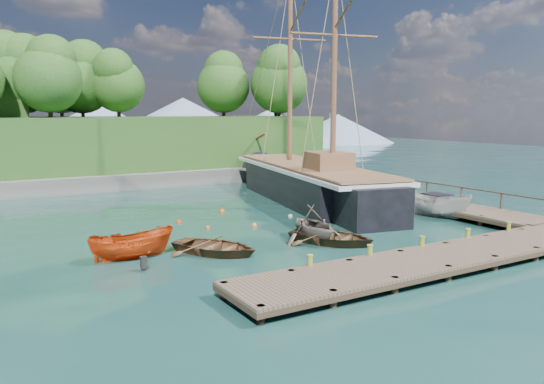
% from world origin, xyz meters
% --- Properties ---
extents(ground, '(160.00, 160.00, 0.00)m').
position_xyz_m(ground, '(0.00, 0.00, 0.00)').
color(ground, '#163A30').
rests_on(ground, ground).
extents(dock_near, '(20.00, 3.20, 1.10)m').
position_xyz_m(dock_near, '(2.00, -6.50, 0.43)').
color(dock_near, '#463A2C').
rests_on(dock_near, ground).
extents(dock_east, '(3.20, 24.00, 1.10)m').
position_xyz_m(dock_east, '(11.50, 7.00, 0.43)').
color(dock_east, '#463A2C').
rests_on(dock_east, ground).
extents(bollard_0, '(0.26, 0.26, 0.45)m').
position_xyz_m(bollard_0, '(-4.00, -5.10, 0.00)').
color(bollard_0, olive).
rests_on(bollard_0, ground).
extents(bollard_1, '(0.26, 0.26, 0.45)m').
position_xyz_m(bollard_1, '(-1.00, -5.10, 0.00)').
color(bollard_1, olive).
rests_on(bollard_1, ground).
extents(bollard_2, '(0.26, 0.26, 0.45)m').
position_xyz_m(bollard_2, '(2.00, -5.10, 0.00)').
color(bollard_2, olive).
rests_on(bollard_2, ground).
extents(bollard_3, '(0.26, 0.26, 0.45)m').
position_xyz_m(bollard_3, '(5.00, -5.10, 0.00)').
color(bollard_3, olive).
rests_on(bollard_3, ground).
extents(bollard_4, '(0.26, 0.26, 0.45)m').
position_xyz_m(bollard_4, '(8.00, -5.10, 0.00)').
color(bollard_4, olive).
rests_on(bollard_4, ground).
extents(rowboat_0, '(4.79, 5.16, 0.87)m').
position_xyz_m(rowboat_0, '(-5.49, 0.41, 0.00)').
color(rowboat_0, brown).
rests_on(rowboat_0, ground).
extents(rowboat_1, '(3.48, 3.95, 1.95)m').
position_xyz_m(rowboat_1, '(-0.19, 0.18, 0.00)').
color(rowboat_1, '#665C52').
rests_on(rowboat_1, ground).
extents(rowboat_2, '(4.83, 5.30, 0.90)m').
position_xyz_m(rowboat_2, '(0.29, -0.78, 0.00)').
color(rowboat_2, '#523A21').
rests_on(rowboat_2, ground).
extents(motorboat_orange, '(3.85, 1.65, 1.46)m').
position_xyz_m(motorboat_orange, '(-9.03, 1.47, 0.00)').
color(motorboat_orange, '#C63C0D').
rests_on(motorboat_orange, ground).
extents(cabin_boat_white, '(2.57, 4.85, 1.78)m').
position_xyz_m(cabin_boat_white, '(10.00, 1.35, 0.00)').
color(cabin_boat_white, beige).
rests_on(cabin_boat_white, ground).
extents(schooner, '(9.14, 27.70, 20.55)m').
position_xyz_m(schooner, '(6.57, 10.36, 1.14)').
color(schooner, black).
rests_on(schooner, ground).
extents(mooring_buoy_0, '(0.35, 0.35, 0.35)m').
position_xyz_m(mooring_buoy_0, '(-5.95, 3.10, 0.00)').
color(mooring_buoy_0, silver).
rests_on(mooring_buoy_0, ground).
extents(mooring_buoy_1, '(0.29, 0.29, 0.29)m').
position_xyz_m(mooring_buoy_1, '(-3.60, 5.56, 0.00)').
color(mooring_buoy_1, '#D25316').
rests_on(mooring_buoy_1, ground).
extents(mooring_buoy_2, '(0.31, 0.31, 0.31)m').
position_xyz_m(mooring_buoy_2, '(-1.05, 4.77, 0.00)').
color(mooring_buoy_2, orange).
rests_on(mooring_buoy_2, ground).
extents(mooring_buoy_3, '(0.29, 0.29, 0.29)m').
position_xyz_m(mooring_buoy_3, '(2.19, 6.01, 0.00)').
color(mooring_buoy_3, silver).
rests_on(mooring_buoy_3, ground).
extents(mooring_buoy_4, '(0.34, 0.34, 0.34)m').
position_xyz_m(mooring_buoy_4, '(-4.47, 7.78, 0.00)').
color(mooring_buoy_4, red).
rests_on(mooring_buoy_4, ground).
extents(mooring_buoy_5, '(0.36, 0.36, 0.36)m').
position_xyz_m(mooring_buoy_5, '(-0.79, 9.66, 0.00)').
color(mooring_buoy_5, '#DF490B').
rests_on(mooring_buoy_5, ground).
extents(distant_ridge, '(117.00, 40.00, 10.00)m').
position_xyz_m(distant_ridge, '(4.30, 70.00, 4.35)').
color(distant_ridge, '#728CA5').
rests_on(distant_ridge, ground).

